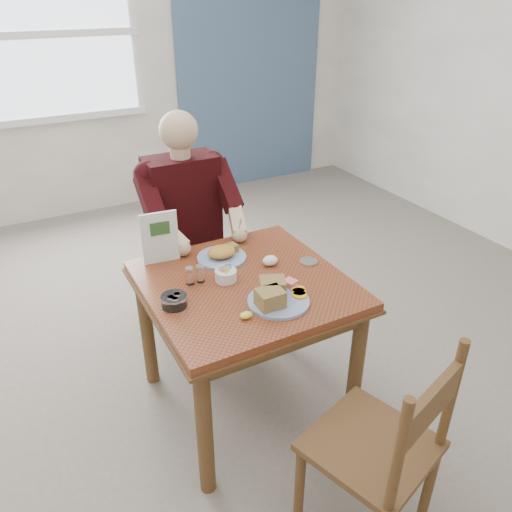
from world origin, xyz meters
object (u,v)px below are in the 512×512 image
chair_far (186,259)px  diner (188,215)px  table (245,301)px  near_plate (276,296)px  chair_near (382,450)px  far_plate (222,254)px

chair_far → diner: (0.00, -0.09, 0.33)m
table → chair_far: chair_far is taller
table → near_plate: size_ratio=2.95×
near_plate → chair_far: bearing=92.2°
chair_near → far_plate: size_ratio=3.37×
chair_near → diner: (-0.10, 1.59, 0.33)m
chair_far → near_plate: size_ratio=3.04×
diner → far_plate: size_ratio=4.91×
near_plate → diner: bearing=92.4°
chair_far → near_plate: bearing=-87.8°
chair_far → diner: diner is taller
table → near_plate: (0.04, -0.22, 0.14)m
chair_far → near_plate: chair_far is taller
chair_far → diner: bearing=-90.0°
diner → far_plate: bearing=-90.0°
chair_near → diner: bearing=93.8°
table → far_plate: size_ratio=3.26×
far_plate → chair_far: bearing=90.0°
near_plate → table: bearing=100.0°
table → far_plate: far_plate is taller
chair_near → chair_far: bearing=93.6°
diner → near_plate: bearing=-87.6°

